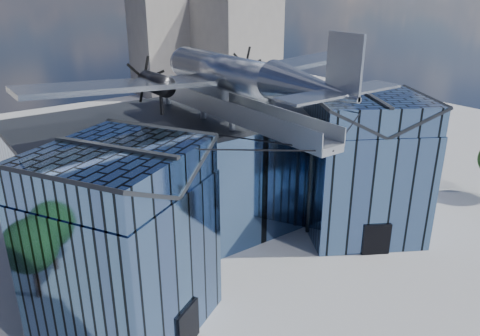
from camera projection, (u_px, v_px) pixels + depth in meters
ground_plane at (255, 263)px, 35.76m from camera, size 120.00×120.00×0.00m
museum at (213, 173)px, 38.11m from camera, size 32.88×24.50×17.60m
bg_towers at (60, 54)px, 70.93m from camera, size 77.00×24.50×26.00m
tree_side_e at (372, 133)px, 56.24m from camera, size 3.76×3.76×4.76m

